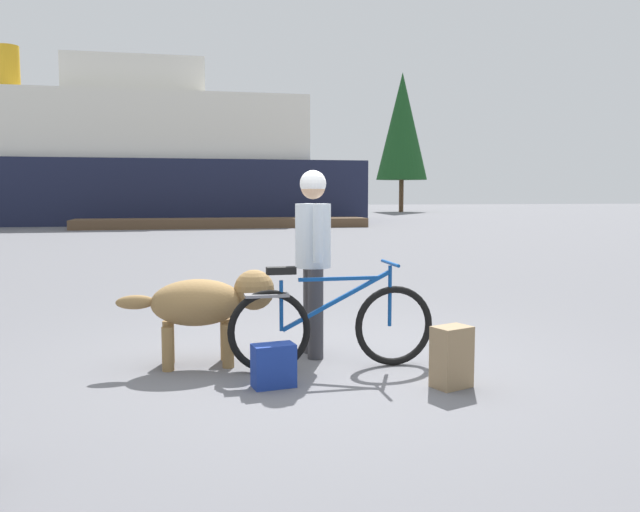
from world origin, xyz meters
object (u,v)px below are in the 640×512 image
(person_cyclist, at_px, (313,246))
(dog, at_px, (208,303))
(bicycle, at_px, (331,325))
(ferry_boat, at_px, (85,163))
(handbag_pannier, at_px, (274,366))
(backpack, at_px, (452,357))

(person_cyclist, relative_size, dog, 1.26)
(bicycle, bearing_deg, ferry_boat, 101.50)
(handbag_pannier, bearing_deg, person_cyclist, 61.06)
(handbag_pannier, bearing_deg, dog, 121.25)
(person_cyclist, height_order, ferry_boat, ferry_boat)
(bicycle, bearing_deg, backpack, -41.44)
(handbag_pannier, height_order, ferry_boat, ferry_boat)
(bicycle, height_order, backpack, bicycle)
(dog, bearing_deg, backpack, -30.29)
(person_cyclist, relative_size, handbag_pannier, 5.06)
(person_cyclist, bearing_deg, dog, -172.73)
(bicycle, relative_size, ferry_boat, 0.06)
(backpack, bearing_deg, ferry_boat, 102.66)
(dog, height_order, backpack, dog)
(backpack, height_order, handbag_pannier, backpack)
(bicycle, bearing_deg, handbag_pannier, -143.36)
(bicycle, xyz_separation_m, person_cyclist, (-0.06, 0.47, 0.63))
(bicycle, relative_size, person_cyclist, 1.05)
(person_cyclist, distance_m, dog, 1.06)
(handbag_pannier, bearing_deg, ferry_boat, 100.35)
(dog, distance_m, ferry_boat, 29.79)
(bicycle, height_order, dog, bicycle)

